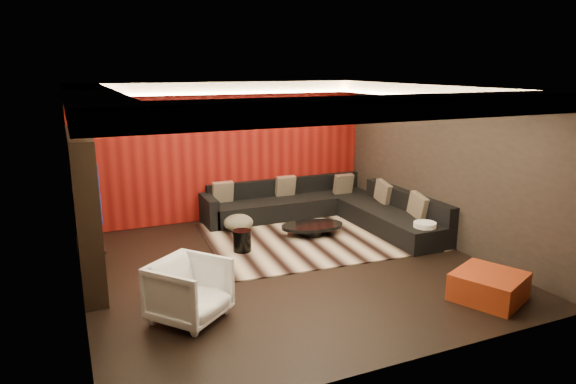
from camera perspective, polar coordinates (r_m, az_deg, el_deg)
name	(u,v)px	position (r m, az deg, el deg)	size (l,w,h in m)	color
floor	(286,267)	(8.23, -0.23, -8.31)	(6.00, 6.00, 0.02)	black
ceiling	(286,86)	(7.62, -0.25, 11.72)	(6.00, 6.00, 0.02)	silver
wall_back	(227,151)	(10.58, -6.79, 4.54)	(6.00, 0.02, 2.80)	black
wall_left	(73,201)	(7.19, -22.82, -0.88)	(0.02, 6.00, 2.80)	black
wall_right	(443,165)	(9.40, 16.86, 2.87)	(0.02, 6.00, 2.80)	black
red_feature_wall	(228,151)	(10.55, -6.72, 4.51)	(5.98, 0.05, 2.78)	#6B0C0A
soffit_back	(230,87)	(10.16, -6.47, 11.48)	(6.00, 0.60, 0.22)	silver
soffit_front	(394,107)	(5.27, 11.72, 9.19)	(6.00, 0.60, 0.22)	silver
soffit_left	(89,99)	(7.00, -21.25, 9.63)	(0.60, 4.80, 0.22)	silver
soffit_right	(434,91)	(9.05, 15.91, 10.78)	(0.60, 4.80, 0.22)	silver
cove_back	(236,93)	(9.84, -5.85, 10.90)	(4.80, 0.08, 0.04)	#FFD899
cove_front	(375,114)	(5.56, 9.64, 8.57)	(4.80, 0.08, 0.04)	#FFD899
cove_left	(118,105)	(7.04, -18.39, 9.14)	(0.08, 4.80, 0.04)	#FFD899
cove_right	(417,97)	(8.85, 14.14, 10.24)	(0.08, 4.80, 0.04)	#FFD899
tv_surround	(86,210)	(7.84, -21.57, -1.87)	(0.30, 2.00, 2.20)	black
tv_screen	(95,185)	(7.77, -20.62, 0.74)	(0.04, 1.30, 0.80)	black
tv_shelf	(100,235)	(7.96, -20.17, -4.53)	(0.04, 1.60, 0.04)	black
rug	(317,236)	(9.60, 3.24, -4.92)	(4.00, 3.00, 0.02)	tan
coffee_table	(312,229)	(9.62, 2.71, -4.18)	(1.18, 1.18, 0.20)	black
drum_stool	(242,241)	(8.79, -5.13, -5.41)	(0.31, 0.31, 0.37)	black
striped_pouf	(238,223)	(9.87, -5.53, -3.41)	(0.57, 0.57, 0.31)	#BEBA94
white_side_table	(424,236)	(9.18, 14.90, -4.73)	(0.39, 0.39, 0.48)	white
orange_ottoman	(489,286)	(7.57, 21.41, -9.73)	(0.84, 0.84, 0.37)	#A03314
armchair	(189,291)	(6.58, -10.90, -10.71)	(0.82, 0.85, 0.77)	white
sectional_sofa	(327,209)	(10.45, 4.40, -1.92)	(3.65, 3.50, 0.75)	black
throw_pillows	(329,191)	(10.41, 4.52, 0.06)	(3.22, 2.80, 0.50)	#C1AD8E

